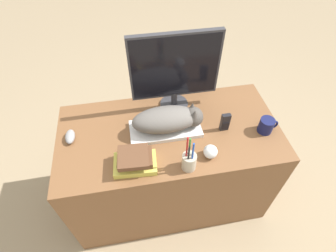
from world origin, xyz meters
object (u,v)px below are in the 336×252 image
(keyboard, at_px, (165,129))
(coffee_mug, at_px, (267,125))
(computer_mouse, at_px, (70,137))
(baseball, at_px, (210,152))
(monitor, at_px, (175,69))
(phone, at_px, (225,122))
(cat, at_px, (170,119))
(book_stack, at_px, (135,160))
(pen_cup, at_px, (189,161))

(keyboard, height_order, coffee_mug, coffee_mug)
(computer_mouse, xyz_separation_m, baseball, (0.72, -0.24, 0.02))
(monitor, bearing_deg, computer_mouse, -165.00)
(keyboard, bearing_deg, phone, -8.24)
(cat, bearing_deg, book_stack, -136.32)
(keyboard, xyz_separation_m, computer_mouse, (-0.52, 0.03, 0.01))
(book_stack, bearing_deg, pen_cup, -12.26)
(phone, bearing_deg, coffee_mug, -13.31)
(book_stack, bearing_deg, keyboard, 47.36)
(coffee_mug, bearing_deg, book_stack, -171.98)
(baseball, bearing_deg, monitor, 105.32)
(coffee_mug, distance_m, book_stack, 0.75)
(cat, distance_m, phone, 0.31)
(monitor, height_order, computer_mouse, monitor)
(monitor, distance_m, computer_mouse, 0.68)
(monitor, distance_m, coffee_mug, 0.60)
(cat, bearing_deg, phone, -8.93)
(monitor, bearing_deg, phone, -44.84)
(phone, bearing_deg, keyboard, 171.76)
(keyboard, bearing_deg, cat, -0.00)
(pen_cup, bearing_deg, phone, 40.15)
(keyboard, distance_m, pen_cup, 0.28)
(keyboard, relative_size, computer_mouse, 4.02)
(computer_mouse, height_order, book_stack, book_stack)
(baseball, height_order, phone, phone)
(monitor, relative_size, coffee_mug, 4.47)
(keyboard, distance_m, coffee_mug, 0.56)
(computer_mouse, bearing_deg, phone, -5.09)
(pen_cup, bearing_deg, coffee_mug, 18.65)
(coffee_mug, bearing_deg, pen_cup, -161.35)
(cat, relative_size, book_stack, 1.77)
(baseball, xyz_separation_m, book_stack, (-0.39, 0.01, 0.01))
(cat, xyz_separation_m, monitor, (0.06, 0.19, 0.18))
(cat, height_order, coffee_mug, cat)
(monitor, distance_m, pen_cup, 0.50)
(cat, xyz_separation_m, phone, (0.30, -0.05, -0.03))
(computer_mouse, bearing_deg, coffee_mug, -6.83)
(keyboard, bearing_deg, pen_cup, -74.27)
(coffee_mug, bearing_deg, monitor, 147.83)
(keyboard, xyz_separation_m, monitor, (0.09, 0.19, 0.26))
(computer_mouse, height_order, phone, phone)
(coffee_mug, distance_m, baseball, 0.37)
(keyboard, height_order, computer_mouse, computer_mouse)
(cat, height_order, computer_mouse, cat)
(baseball, bearing_deg, book_stack, 178.75)
(pen_cup, bearing_deg, baseball, 21.29)
(monitor, relative_size, phone, 4.39)
(computer_mouse, relative_size, baseball, 1.36)
(cat, distance_m, monitor, 0.27)
(computer_mouse, bearing_deg, keyboard, -3.10)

